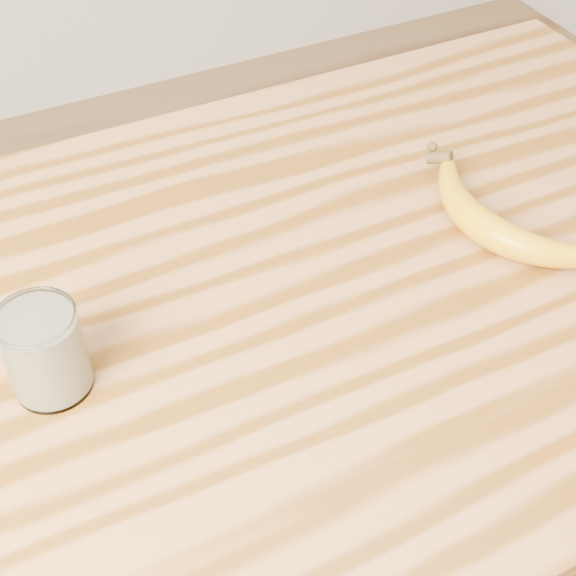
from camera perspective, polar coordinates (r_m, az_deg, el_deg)
name	(u,v)px	position (r m, az deg, el deg)	size (l,w,h in m)	color
table	(338,344)	(1.02, 3.54, -4.02)	(1.20, 0.80, 0.90)	#A4693B
smoothie_glass	(45,351)	(0.81, -16.91, -4.33)	(0.08, 0.08, 0.10)	white
banana	(487,230)	(0.97, 13.98, 4.00)	(0.12, 0.34, 0.04)	orange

